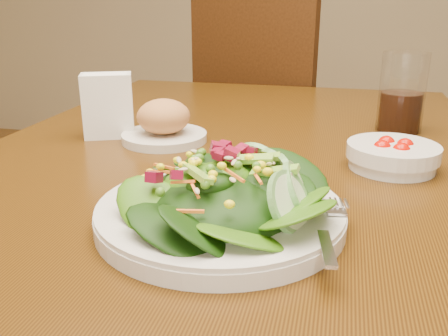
{
  "coord_description": "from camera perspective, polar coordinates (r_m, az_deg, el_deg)",
  "views": [
    {
      "loc": [
        0.18,
        -0.78,
        1.02
      ],
      "look_at": [
        0.05,
        -0.23,
        0.81
      ],
      "focal_mm": 40.0,
      "sensor_mm": 36.0,
      "label": 1
    }
  ],
  "objects": [
    {
      "name": "drinking_glass",
      "position": [
        1.05,
        19.63,
        7.54
      ],
      "size": [
        0.09,
        0.09,
        0.16
      ],
      "color": "silver",
      "rests_on": "dining_table"
    },
    {
      "name": "napkin_holder",
      "position": [
        0.98,
        -13.14,
        7.15
      ],
      "size": [
        0.11,
        0.08,
        0.12
      ],
      "rotation": [
        0.0,
        0.0,
        0.4
      ],
      "color": "white",
      "rests_on": "dining_table"
    },
    {
      "name": "tomato_bowl",
      "position": [
        0.83,
        18.71,
        1.38
      ],
      "size": [
        0.14,
        0.14,
        0.05
      ],
      "color": "silver",
      "rests_on": "dining_table"
    },
    {
      "name": "chair_far",
      "position": [
        1.8,
        5.15,
        3.74
      ],
      "size": [
        0.59,
        0.59,
        1.0
      ],
      "rotation": [
        0.0,
        0.0,
        2.8
      ],
      "color": "#391C09",
      "rests_on": "ground_plane"
    },
    {
      "name": "dining_table",
      "position": [
        0.88,
        0.48,
        -5.15
      ],
      "size": [
        0.9,
        1.4,
        0.75
      ],
      "color": "#472A08",
      "rests_on": "ground_plane"
    },
    {
      "name": "bread_plate",
      "position": [
        0.93,
        -6.88,
        4.98
      ],
      "size": [
        0.16,
        0.16,
        0.08
      ],
      "color": "silver",
      "rests_on": "dining_table"
    },
    {
      "name": "salad_plate",
      "position": [
        0.59,
        0.52,
        -3.64
      ],
      "size": [
        0.3,
        0.3,
        0.09
      ],
      "rotation": [
        0.0,
        0.0,
        0.38
      ],
      "color": "silver",
      "rests_on": "dining_table"
    }
  ]
}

